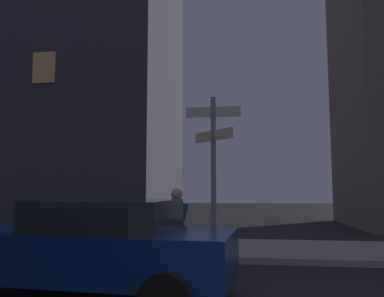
# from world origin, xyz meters

# --- Properties ---
(sidewalk_kerb) EXTENTS (40.00, 3.08, 0.14)m
(sidewalk_kerb) POSITION_xyz_m (0.00, 6.75, 0.07)
(sidewalk_kerb) COLOR #9E9991
(sidewalk_kerb) RESTS_ON ground_plane
(signpost) EXTENTS (1.27, 0.95, 3.59)m
(signpost) POSITION_xyz_m (-1.43, 5.53, 2.24)
(signpost) COLOR gray
(signpost) RESTS_ON sidewalk_kerb
(car_near_left) EXTENTS (4.30, 2.18, 1.44)m
(car_near_left) POSITION_xyz_m (-2.90, 2.24, 0.77)
(car_near_left) COLOR navy
(car_near_left) RESTS_ON ground_plane
(cyclist) EXTENTS (1.82, 0.32, 1.61)m
(cyclist) POSITION_xyz_m (-1.93, 3.85, 0.75)
(cyclist) COLOR black
(cyclist) RESTS_ON ground_plane
(building_left_block) EXTENTS (10.71, 7.94, 15.50)m
(building_left_block) POSITION_xyz_m (-9.55, 13.96, 7.75)
(building_left_block) COLOR #383842
(building_left_block) RESTS_ON ground_plane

